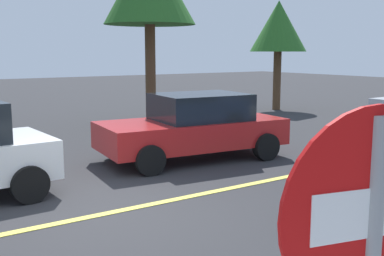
{
  "coord_description": "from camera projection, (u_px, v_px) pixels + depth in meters",
  "views": [
    {
      "loc": [
        -2.69,
        -6.63,
        2.51
      ],
      "look_at": [
        1.27,
        -0.76,
        1.37
      ],
      "focal_mm": 44.15,
      "sensor_mm": 36.0,
      "label": 1
    }
  ],
  "objects": [
    {
      "name": "ground_plane",
      "position": [
        97.0,
        216.0,
        7.31
      ],
      "size": [
        80.0,
        80.0,
        0.0
      ],
      "primitive_type": "plane",
      "color": "#2D2D30"
    },
    {
      "name": "lane_marking_centre",
      "position": [
        245.0,
        185.0,
        8.97
      ],
      "size": [
        28.0,
        0.16,
        0.01
      ],
      "primitive_type": "cube",
      "color": "#E0D14C"
    },
    {
      "name": "car_red_mid_road",
      "position": [
        194.0,
        126.0,
        11.11
      ],
      "size": [
        4.5,
        2.44,
        1.54
      ],
      "color": "red",
      "rests_on": "ground_plane"
    },
    {
      "name": "tree_left_verge",
      "position": [
        278.0,
        27.0,
        20.27
      ],
      "size": [
        2.43,
        2.43,
        4.69
      ],
      "color": "#513823",
      "rests_on": "ground_plane"
    }
  ]
}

